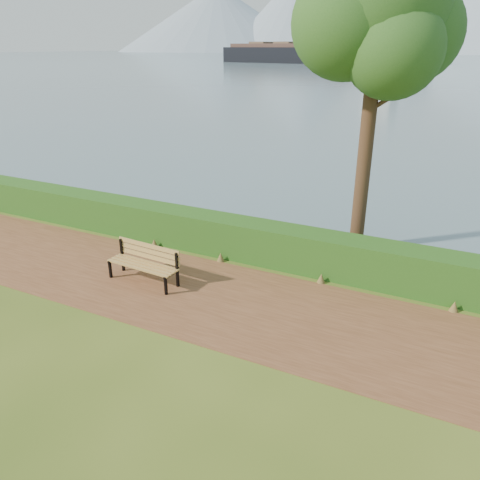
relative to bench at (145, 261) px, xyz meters
The scene contains 8 objects.
ground 2.26m from the bench, ahead, with size 140.00×140.00×0.00m, color #3D5418.
path 2.24m from the bench, ahead, with size 40.00×3.40×0.01m, color brown.
hedge 3.16m from the bench, 46.42° to the left, with size 32.00×0.85×1.00m, color #1E4814.
water 259.70m from the bench, 89.52° to the left, with size 700.00×510.00×0.00m, color slate.
mountains 406.71m from the bench, 90.99° to the left, with size 585.00×190.00×70.00m.
bench is the anchor object (origin of this frame).
tree 7.80m from the bench, 45.05° to the left, with size 3.76×3.44×7.86m.
cargo_ship 144.70m from the bench, 105.20° to the left, with size 65.53×20.03×19.65m.
Camera 1 is at (4.24, -7.61, 5.20)m, focal length 35.00 mm.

